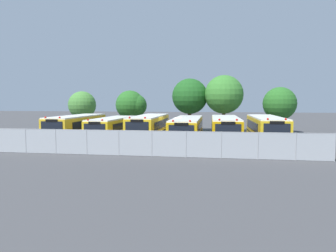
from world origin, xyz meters
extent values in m
plane|color=#424244|center=(0.00, 0.00, 0.00)|extent=(160.00, 160.00, 0.00)
cube|color=yellow|center=(-9.41, -0.18, 1.40)|extent=(2.74, 9.51, 2.11)
cube|color=white|center=(-9.41, -0.18, 2.52)|extent=(2.68, 9.32, 0.12)
cube|color=black|center=(-9.53, -4.97, 0.53)|extent=(2.54, 0.23, 0.36)
cube|color=black|center=(-9.53, -4.92, 1.78)|extent=(2.04, 0.11, 1.01)
cube|color=black|center=(-8.14, 0.09, 1.74)|extent=(0.24, 7.37, 0.76)
cube|color=black|center=(-10.66, 0.16, 1.74)|extent=(0.24, 7.37, 0.76)
cube|color=black|center=(-9.41, -0.18, 0.98)|extent=(2.76, 9.61, 0.10)
sphere|color=red|center=(-8.84, -4.77, 2.62)|extent=(0.18, 0.18, 0.18)
sphere|color=red|center=(-10.21, -4.73, 2.62)|extent=(0.18, 0.18, 0.18)
cube|color=black|center=(-9.53, -4.93, 2.36)|extent=(1.12, 0.11, 0.24)
cylinder|color=black|center=(-8.39, -3.53, 0.50)|extent=(0.31, 1.01, 1.00)
cylinder|color=black|center=(-10.60, -3.47, 0.50)|extent=(0.31, 1.01, 1.00)
cylinder|color=black|center=(-8.22, 2.72, 0.50)|extent=(0.31, 1.01, 1.00)
cylinder|color=black|center=(-10.43, 2.78, 0.50)|extent=(0.31, 1.01, 1.00)
cube|color=yellow|center=(-5.64, -0.04, 1.30)|extent=(2.57, 9.13, 1.91)
cube|color=white|center=(-5.64, -0.04, 2.32)|extent=(2.52, 8.95, 0.12)
cube|color=black|center=(-5.74, -4.65, 0.53)|extent=(2.43, 0.21, 0.36)
cube|color=black|center=(-5.74, -4.60, 1.65)|extent=(1.95, 0.10, 0.92)
cube|color=black|center=(-4.43, 0.24, 1.61)|extent=(0.19, 7.08, 0.69)
cube|color=black|center=(-6.84, 0.29, 1.61)|extent=(0.19, 7.08, 0.69)
cube|color=black|center=(-5.64, -0.04, 0.92)|extent=(2.59, 9.22, 0.10)
sphere|color=red|center=(-5.08, -4.44, 2.42)|extent=(0.18, 0.18, 0.18)
sphere|color=red|center=(-6.39, -4.42, 2.42)|extent=(0.18, 0.18, 0.18)
cube|color=black|center=(-5.74, -4.61, 2.16)|extent=(1.07, 0.10, 0.24)
cylinder|color=black|center=(-4.66, -3.20, 0.50)|extent=(0.30, 1.01, 1.00)
cylinder|color=black|center=(-6.75, -3.16, 0.50)|extent=(0.30, 1.01, 1.00)
cylinder|color=black|center=(-4.53, 2.68, 0.50)|extent=(0.30, 1.01, 1.00)
cylinder|color=black|center=(-6.63, 2.72, 0.50)|extent=(0.30, 1.01, 1.00)
cube|color=yellow|center=(-1.90, 0.17, 1.42)|extent=(2.50, 9.67, 2.15)
cube|color=white|center=(-1.90, 0.17, 2.56)|extent=(2.45, 9.48, 0.12)
cube|color=black|center=(-1.93, -4.73, 0.53)|extent=(2.50, 0.17, 0.36)
cube|color=black|center=(-1.93, -4.68, 1.81)|extent=(2.01, 0.07, 1.03)
cube|color=black|center=(-0.66, 0.46, 1.77)|extent=(0.08, 7.54, 0.77)
cube|color=black|center=(-3.15, 0.47, 1.77)|extent=(0.08, 7.54, 0.77)
cube|color=black|center=(-1.90, 0.17, 0.99)|extent=(2.52, 9.77, 0.10)
sphere|color=red|center=(-1.25, -4.52, 2.66)|extent=(0.18, 0.18, 0.18)
sphere|color=red|center=(-2.60, -4.51, 2.66)|extent=(0.18, 0.18, 0.18)
cube|color=black|center=(-1.93, -4.69, 2.40)|extent=(1.10, 0.09, 0.24)
cylinder|color=black|center=(-0.83, -3.27, 0.50)|extent=(0.28, 1.00, 1.00)
cylinder|color=black|center=(-3.01, -3.26, 0.50)|extent=(0.28, 1.00, 1.00)
cylinder|color=black|center=(-0.80, 3.19, 0.50)|extent=(0.28, 1.00, 1.00)
cylinder|color=black|center=(-2.98, 3.20, 0.50)|extent=(0.28, 1.00, 1.00)
cube|color=yellow|center=(1.93, 0.04, 1.33)|extent=(2.53, 10.75, 1.96)
cube|color=white|center=(1.93, 0.04, 2.37)|extent=(2.48, 10.54, 0.12)
cube|color=black|center=(1.92, -5.41, 0.53)|extent=(2.57, 0.16, 0.36)
cube|color=black|center=(1.92, -5.36, 1.68)|extent=(2.07, 0.06, 0.94)
cube|color=black|center=(3.21, 0.34, 1.64)|extent=(0.05, 8.38, 0.70)
cube|color=black|center=(0.65, 0.34, 1.64)|extent=(0.05, 8.38, 0.70)
cube|color=black|center=(1.93, 0.04, 0.94)|extent=(2.56, 10.86, 0.10)
sphere|color=red|center=(2.62, -5.19, 2.47)|extent=(0.18, 0.18, 0.18)
sphere|color=red|center=(1.23, -5.19, 2.47)|extent=(0.18, 0.18, 0.18)
cube|color=black|center=(1.92, -5.37, 2.21)|extent=(1.13, 0.08, 0.24)
cylinder|color=black|center=(3.05, -3.94, 0.50)|extent=(0.28, 1.00, 1.00)
cylinder|color=black|center=(0.81, -3.94, 0.50)|extent=(0.28, 1.00, 1.00)
cylinder|color=black|center=(3.05, 3.61, 0.50)|extent=(0.28, 1.00, 1.00)
cylinder|color=black|center=(0.82, 3.61, 0.50)|extent=(0.28, 1.00, 1.00)
cube|color=#EAA80C|center=(5.59, -0.11, 1.38)|extent=(2.63, 9.73, 2.06)
cube|color=white|center=(5.59, -0.11, 2.47)|extent=(2.57, 9.53, 0.12)
cube|color=black|center=(5.65, -5.03, 0.53)|extent=(2.56, 0.19, 0.36)
cube|color=black|center=(5.65, -4.98, 1.75)|extent=(2.05, 0.09, 0.99)
cube|color=black|center=(6.86, 0.21, 1.71)|extent=(0.13, 7.56, 0.74)
cube|color=black|center=(4.32, 0.17, 1.71)|extent=(0.13, 7.56, 0.74)
cube|color=black|center=(5.59, -0.11, 0.97)|extent=(2.65, 9.82, 0.10)
sphere|color=red|center=(6.34, -4.80, 2.57)|extent=(0.18, 0.18, 0.18)
sphere|color=red|center=(4.96, -4.82, 2.57)|extent=(0.18, 0.18, 0.18)
cube|color=black|center=(5.65, -4.99, 2.31)|extent=(1.13, 0.09, 0.24)
cylinder|color=black|center=(6.75, -3.54, 0.50)|extent=(0.29, 1.00, 1.00)
cylinder|color=black|center=(4.52, -3.57, 0.50)|extent=(0.29, 1.00, 1.00)
cylinder|color=black|center=(6.67, 2.95, 0.50)|extent=(0.29, 1.00, 1.00)
cylinder|color=black|center=(4.44, 2.92, 0.50)|extent=(0.29, 1.00, 1.00)
cube|color=yellow|center=(9.39, 0.10, 1.41)|extent=(2.60, 9.71, 2.13)
cube|color=white|center=(9.39, 0.10, 2.54)|extent=(2.55, 9.52, 0.12)
cube|color=black|center=(9.45, -4.82, 0.53)|extent=(2.55, 0.19, 0.36)
cube|color=black|center=(9.45, -4.77, 1.80)|extent=(2.05, 0.08, 1.02)
cube|color=black|center=(10.66, 0.41, 1.75)|extent=(0.13, 7.56, 0.77)
cube|color=black|center=(8.12, 0.38, 1.75)|extent=(0.13, 7.56, 0.77)
cube|color=black|center=(9.39, 0.10, 0.99)|extent=(2.63, 9.81, 0.10)
sphere|color=red|center=(10.13, -4.59, 2.64)|extent=(0.18, 0.18, 0.18)
sphere|color=red|center=(8.76, -4.60, 2.64)|extent=(0.18, 0.18, 0.18)
cube|color=black|center=(9.45, -4.78, 2.38)|extent=(1.12, 0.09, 0.24)
cylinder|color=black|center=(10.54, -3.33, 0.50)|extent=(0.29, 1.00, 1.00)
cylinder|color=black|center=(8.33, -3.36, 0.50)|extent=(0.29, 1.00, 1.00)
cylinder|color=black|center=(10.47, 3.15, 0.50)|extent=(0.29, 1.00, 1.00)
cylinder|color=black|center=(8.25, 3.13, 0.50)|extent=(0.29, 1.00, 1.00)
cylinder|color=#4C3823|center=(-13.58, 10.52, 1.03)|extent=(0.40, 0.40, 2.07)
sphere|color=#478438|center=(-13.58, 10.52, 3.49)|extent=(3.79, 3.79, 3.79)
sphere|color=#478438|center=(-14.05, 10.75, 3.63)|extent=(2.56, 2.56, 2.56)
cylinder|color=#4C3823|center=(-6.58, 9.91, 1.05)|extent=(0.47, 0.47, 2.11)
sphere|color=#286623|center=(-6.58, 9.91, 3.54)|extent=(3.81, 3.81, 3.81)
sphere|color=#286623|center=(-5.84, 9.87, 3.46)|extent=(3.03, 3.03, 3.03)
cylinder|color=#4C3823|center=(1.31, 10.44, 1.46)|extent=(0.48, 0.48, 2.92)
sphere|color=#1E561E|center=(1.31, 10.44, 4.66)|extent=(4.63, 4.63, 4.63)
sphere|color=#1E561E|center=(1.29, 10.28, 4.45)|extent=(3.50, 3.50, 3.50)
cylinder|color=#4C3823|center=(5.70, 9.79, 1.52)|extent=(0.44, 0.44, 3.04)
sphere|color=#387A2D|center=(5.70, 9.79, 4.87)|extent=(4.87, 4.87, 4.87)
sphere|color=#387A2D|center=(5.52, 9.61, 4.61)|extent=(3.51, 3.51, 3.51)
cylinder|color=#4C3823|center=(12.55, 10.21, 1.09)|extent=(0.32, 0.32, 2.18)
sphere|color=#286623|center=(12.55, 10.21, 3.73)|extent=(4.11, 4.11, 4.11)
sphere|color=#286623|center=(12.37, 10.38, 3.64)|extent=(2.42, 2.42, 2.42)
cylinder|color=#9EA0A3|center=(-10.03, -7.99, 0.96)|extent=(0.07, 0.07, 1.92)
cylinder|color=#9EA0A3|center=(-7.51, -7.99, 0.96)|extent=(0.07, 0.07, 1.92)
cylinder|color=#9EA0A3|center=(-4.99, -7.99, 0.96)|extent=(0.07, 0.07, 1.92)
cylinder|color=#9EA0A3|center=(-2.47, -7.99, 0.96)|extent=(0.07, 0.07, 1.92)
cylinder|color=#9EA0A3|center=(0.05, -7.99, 0.96)|extent=(0.07, 0.07, 1.92)
cylinder|color=#9EA0A3|center=(2.56, -7.99, 0.96)|extent=(0.07, 0.07, 1.92)
cylinder|color=#9EA0A3|center=(5.08, -7.99, 0.96)|extent=(0.07, 0.07, 1.92)
cylinder|color=#9EA0A3|center=(7.60, -7.99, 0.96)|extent=(0.07, 0.07, 1.92)
cylinder|color=#9EA0A3|center=(10.12, -7.99, 0.96)|extent=(0.07, 0.07, 1.92)
cylinder|color=#9EA0A3|center=(12.64, -7.99, 0.96)|extent=(0.07, 0.07, 1.92)
cube|color=#ADB2B7|center=(0.05, -7.99, 0.96)|extent=(25.18, 0.02, 1.88)
cylinder|color=#9EA0A3|center=(0.05, -7.99, 1.89)|extent=(25.18, 0.04, 0.04)
camera|label=1|loc=(4.61, -30.08, 4.12)|focal=33.11mm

